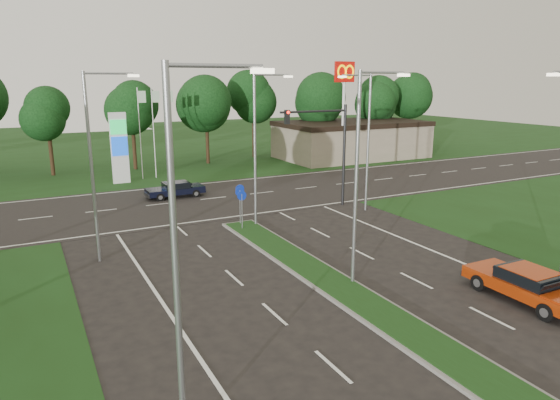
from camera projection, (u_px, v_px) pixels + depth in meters
name	position (u px, v px, depth m)	size (l,w,h in m)	color
ground	(441.00, 354.00, 16.06)	(160.00, 160.00, 0.00)	black
verge_far	(122.00, 149.00, 63.51)	(160.00, 50.00, 0.02)	#173411
cross_road	(201.00, 200.00, 36.77)	(160.00, 12.00, 0.02)	black
median_kerb	(366.00, 304.00, 19.50)	(2.00, 26.00, 0.12)	slate
commercial_building	(352.00, 140.00, 56.51)	(16.00, 9.00, 4.00)	gray
streetlight_median_near	(361.00, 168.00, 20.50)	(2.53, 0.22, 9.00)	gray
streetlight_median_far	(258.00, 142.00, 29.12)	(2.53, 0.22, 9.00)	gray
streetlight_left_near	(183.00, 242.00, 11.15)	(2.53, 0.22, 9.00)	gray
streetlight_left_far	(95.00, 158.00, 23.23)	(2.53, 0.22, 9.00)	gray
streetlight_right_far	(366.00, 135.00, 32.62)	(2.53, 0.22, 9.00)	gray
traffic_signal	(328.00, 140.00, 33.72)	(5.10, 0.42, 7.00)	black
median_signs	(241.00, 198.00, 29.81)	(1.16, 1.76, 2.38)	gray
gas_pylon	(122.00, 146.00, 42.13)	(5.80, 1.26, 8.00)	silver
mcdonalds_sign	(344.00, 86.00, 49.84)	(2.20, 0.47, 10.40)	silver
treeline_far	(147.00, 99.00, 48.96)	(6.00, 6.00, 9.90)	black
red_sedan	(527.00, 284.00, 19.84)	(2.06, 4.83, 1.32)	#9B2A08
navy_sedan	(175.00, 189.00, 37.47)	(4.24, 1.79, 1.16)	black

